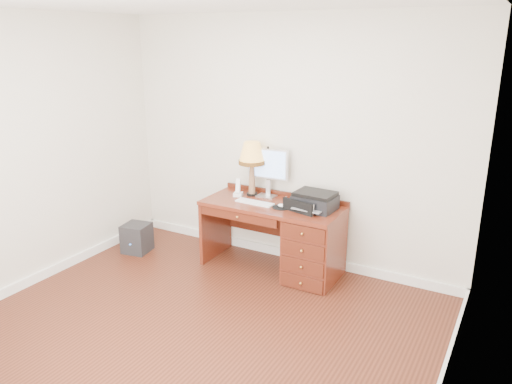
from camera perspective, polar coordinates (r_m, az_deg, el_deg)
The scene contains 12 objects.
ground at distance 4.55m, azimuth -6.66°, elevation -15.34°, with size 4.00×4.00×0.00m, color #3B170D.
room_shell at distance 4.97m, azimuth -2.36°, elevation -11.51°, with size 4.00×4.00×4.00m.
desk at distance 5.30m, azimuth 4.98°, elevation -5.33°, with size 1.50×0.67×0.75m.
monitor at distance 5.47m, azimuth 1.37°, elevation 2.94°, with size 0.47×0.16×0.54m.
keyboard at distance 5.31m, azimuth -0.15°, elevation -1.21°, with size 0.42×0.12×0.02m, color white.
mouse_pad at distance 5.18m, azimuth 2.96°, elevation -1.67°, with size 0.20×0.20×0.04m.
printer at distance 5.14m, azimuth 6.76°, elevation -1.00°, with size 0.43×0.35×0.18m.
leg_lamp at distance 5.48m, azimuth -0.47°, elevation 4.08°, with size 0.29×0.29×0.60m.
phone at distance 5.54m, azimuth -2.05°, elevation 0.11°, with size 0.12×0.12×0.20m.
pen_cup at distance 5.27m, azimuth 7.10°, elevation -1.07°, with size 0.07×0.07×0.09m, color black.
chair at distance 5.21m, azimuth 5.75°, elevation -4.33°, with size 0.50×0.50×0.87m.
equipment_box at distance 6.10m, azimuth -13.46°, elevation -5.12°, with size 0.29×0.29×0.34m, color black.
Camera 1 is at (2.30, -3.07, 2.44)m, focal length 35.00 mm.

